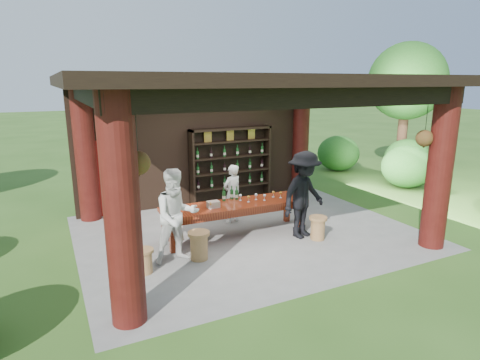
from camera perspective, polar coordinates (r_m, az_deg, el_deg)
name	(u,v)px	position (r m, az deg, el deg)	size (l,w,h in m)	color
ground	(248,232)	(9.36, 1.08, -7.38)	(90.00, 90.00, 0.00)	#2D5119
pavilion	(239,138)	(9.19, -0.15, 5.98)	(7.50, 6.00, 3.60)	slate
wine_shelf	(231,165)	(11.48, -1.28, 2.18)	(2.42, 0.37, 2.13)	black
tasting_table	(236,208)	(8.96, -0.64, -4.05)	(3.34, 0.93, 0.75)	#59180C
stool_near_left	(199,245)	(7.93, -5.85, -9.15)	(0.43, 0.43, 0.56)	olive
stool_near_right	(318,227)	(9.02, 11.01, -6.62)	(0.39, 0.39, 0.52)	olive
stool_far_left	(144,260)	(7.58, -13.44, -11.06)	(0.35, 0.35, 0.46)	olive
host	(232,194)	(9.78, -1.12, -1.98)	(0.53, 0.35, 1.44)	white
guest_woman	(177,216)	(7.70, -9.00, -5.08)	(0.89, 0.69, 1.83)	silver
guest_man	(304,195)	(8.90, 9.06, -2.10)	(1.25, 0.72, 1.94)	black
table_bottles	(231,193)	(9.17, -1.33, -1.88)	(0.38, 0.17, 0.31)	#194C1E
table_glasses	(254,198)	(9.10, 2.00, -2.51)	(1.86, 0.35, 0.15)	silver
napkin_basket	(213,204)	(8.64, -3.83, -3.48)	(0.26, 0.18, 0.14)	#BF6672
shrubs	(290,192)	(10.61, 7.16, -1.69)	(16.22, 8.21, 1.36)	#194C14
trees	(315,82)	(11.52, 10.63, 13.51)	(22.17, 10.96, 4.80)	#3F2819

